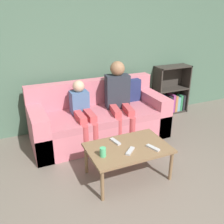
{
  "coord_description": "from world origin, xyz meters",
  "views": [
    {
      "loc": [
        -1.12,
        -1.17,
        1.89
      ],
      "look_at": [
        0.08,
        1.56,
        0.64
      ],
      "focal_mm": 40.0,
      "sensor_mm": 36.0,
      "label": 1
    }
  ],
  "objects_px": {
    "coffee_table": "(128,150)",
    "person_adult": "(119,94)",
    "couch": "(99,120)",
    "bookshelf": "(169,96)",
    "tv_remote_2": "(115,141)",
    "tv_remote_1": "(130,151)",
    "person_child": "(82,110)",
    "cup_near": "(103,152)",
    "tv_remote_0": "(153,148)"
  },
  "relations": [
    {
      "from": "coffee_table",
      "to": "person_adult",
      "type": "xyz_separation_m",
      "value": [
        0.34,
        0.99,
        0.33
      ]
    },
    {
      "from": "couch",
      "to": "coffee_table",
      "type": "height_order",
      "value": "couch"
    },
    {
      "from": "bookshelf",
      "to": "tv_remote_2",
      "type": "distance_m",
      "value": 2.2
    },
    {
      "from": "person_adult",
      "to": "tv_remote_1",
      "type": "bearing_deg",
      "value": -99.34
    },
    {
      "from": "couch",
      "to": "person_child",
      "type": "distance_m",
      "value": 0.42
    },
    {
      "from": "couch",
      "to": "tv_remote_2",
      "type": "distance_m",
      "value": 0.93
    },
    {
      "from": "bookshelf",
      "to": "tv_remote_1",
      "type": "distance_m",
      "value": 2.32
    },
    {
      "from": "person_adult",
      "to": "cup_near",
      "type": "bearing_deg",
      "value": -113.56
    },
    {
      "from": "coffee_table",
      "to": "person_child",
      "type": "bearing_deg",
      "value": 104.79
    },
    {
      "from": "cup_near",
      "to": "tv_remote_0",
      "type": "distance_m",
      "value": 0.59
    },
    {
      "from": "bookshelf",
      "to": "tv_remote_1",
      "type": "xyz_separation_m",
      "value": [
        -1.69,
        -1.59,
        0.08
      ]
    },
    {
      "from": "couch",
      "to": "person_child",
      "type": "relative_size",
      "value": 2.16
    },
    {
      "from": "bookshelf",
      "to": "coffee_table",
      "type": "bearing_deg",
      "value": -138.13
    },
    {
      "from": "bookshelf",
      "to": "person_adult",
      "type": "height_order",
      "value": "person_adult"
    },
    {
      "from": "coffee_table",
      "to": "tv_remote_1",
      "type": "xyz_separation_m",
      "value": [
        -0.03,
        -0.11,
        0.05
      ]
    },
    {
      "from": "person_child",
      "to": "couch",
      "type": "bearing_deg",
      "value": 23.53
    },
    {
      "from": "coffee_table",
      "to": "cup_near",
      "type": "bearing_deg",
      "value": -169.26
    },
    {
      "from": "coffee_table",
      "to": "person_adult",
      "type": "distance_m",
      "value": 1.09
    },
    {
      "from": "couch",
      "to": "person_adult",
      "type": "bearing_deg",
      "value": -15.65
    },
    {
      "from": "coffee_table",
      "to": "cup_near",
      "type": "distance_m",
      "value": 0.36
    },
    {
      "from": "tv_remote_1",
      "to": "cup_near",
      "type": "bearing_deg",
      "value": -139.88
    },
    {
      "from": "person_adult",
      "to": "cup_near",
      "type": "relative_size",
      "value": 11.41
    },
    {
      "from": "person_child",
      "to": "tv_remote_0",
      "type": "height_order",
      "value": "person_child"
    },
    {
      "from": "person_adult",
      "to": "tv_remote_1",
      "type": "height_order",
      "value": "person_adult"
    },
    {
      "from": "bookshelf",
      "to": "person_child",
      "type": "relative_size",
      "value": 0.96
    },
    {
      "from": "bookshelf",
      "to": "tv_remote_2",
      "type": "relative_size",
      "value": 5.16
    },
    {
      "from": "person_child",
      "to": "tv_remote_1",
      "type": "height_order",
      "value": "person_child"
    },
    {
      "from": "person_adult",
      "to": "tv_remote_1",
      "type": "xyz_separation_m",
      "value": [
        -0.37,
        -1.09,
        -0.28
      ]
    },
    {
      "from": "person_child",
      "to": "cup_near",
      "type": "distance_m",
      "value": 1.01
    },
    {
      "from": "cup_near",
      "to": "bookshelf",
      "type": "bearing_deg",
      "value": 37.81
    },
    {
      "from": "person_adult",
      "to": "tv_remote_0",
      "type": "height_order",
      "value": "person_adult"
    },
    {
      "from": "cup_near",
      "to": "person_adult",
      "type": "bearing_deg",
      "value": 57.03
    },
    {
      "from": "couch",
      "to": "person_adult",
      "type": "height_order",
      "value": "person_adult"
    },
    {
      "from": "tv_remote_1",
      "to": "tv_remote_2",
      "type": "bearing_deg",
      "value": 151.23
    },
    {
      "from": "coffee_table",
      "to": "tv_remote_0",
      "type": "height_order",
      "value": "tv_remote_0"
    },
    {
      "from": "coffee_table",
      "to": "tv_remote_1",
      "type": "distance_m",
      "value": 0.12
    },
    {
      "from": "person_child",
      "to": "bookshelf",
      "type": "bearing_deg",
      "value": 16.52
    },
    {
      "from": "coffee_table",
      "to": "bookshelf",
      "type": "bearing_deg",
      "value": 41.87
    },
    {
      "from": "person_adult",
      "to": "tv_remote_2",
      "type": "xyz_separation_m",
      "value": [
        -0.43,
        -0.83,
        -0.28
      ]
    },
    {
      "from": "tv_remote_1",
      "to": "tv_remote_2",
      "type": "xyz_separation_m",
      "value": [
        -0.06,
        0.26,
        0.0
      ]
    },
    {
      "from": "couch",
      "to": "person_adult",
      "type": "xyz_separation_m",
      "value": [
        0.29,
        -0.08,
        0.4
      ]
    },
    {
      "from": "tv_remote_2",
      "to": "couch",
      "type": "bearing_deg",
      "value": 70.25
    },
    {
      "from": "couch",
      "to": "cup_near",
      "type": "height_order",
      "value": "couch"
    },
    {
      "from": "coffee_table",
      "to": "tv_remote_2",
      "type": "relative_size",
      "value": 5.35
    },
    {
      "from": "tv_remote_2",
      "to": "tv_remote_1",
      "type": "bearing_deg",
      "value": -87.09
    },
    {
      "from": "person_adult",
      "to": "cup_near",
      "type": "xyz_separation_m",
      "value": [
        -0.68,
        -1.05,
        -0.24
      ]
    },
    {
      "from": "couch",
      "to": "tv_remote_0",
      "type": "bearing_deg",
      "value": -81.32
    },
    {
      "from": "tv_remote_1",
      "to": "couch",
      "type": "bearing_deg",
      "value": 133.63
    },
    {
      "from": "tv_remote_0",
      "to": "tv_remote_1",
      "type": "relative_size",
      "value": 1.12
    },
    {
      "from": "cup_near",
      "to": "tv_remote_0",
      "type": "height_order",
      "value": "cup_near"
    }
  ]
}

